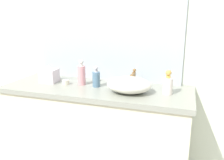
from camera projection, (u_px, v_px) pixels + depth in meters
bathroom_wall_rear at (114, 33)px, 2.10m from camera, size 6.00×0.06×2.60m
vanity_counter at (97, 134)px, 2.05m from camera, size 1.57×0.55×0.87m
wall_mirror_panel at (107, 11)px, 2.03m from camera, size 1.34×0.01×1.24m
sink_basin at (129, 85)px, 1.79m from camera, size 0.35×0.27×0.12m
faucet at (133, 77)px, 1.93m from camera, size 0.03×0.12×0.15m
soap_dispenser at (82, 74)px, 1.99m from camera, size 0.07×0.07×0.22m
lotion_bottle at (96, 78)px, 1.93m from camera, size 0.06×0.06×0.18m
perfume_bottle at (168, 84)px, 1.75m from camera, size 0.07×0.07×0.19m
tissue_box at (49, 75)px, 2.08m from camera, size 0.15×0.15×0.16m
candle_jar at (66, 82)px, 2.02m from camera, size 0.06×0.06×0.04m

